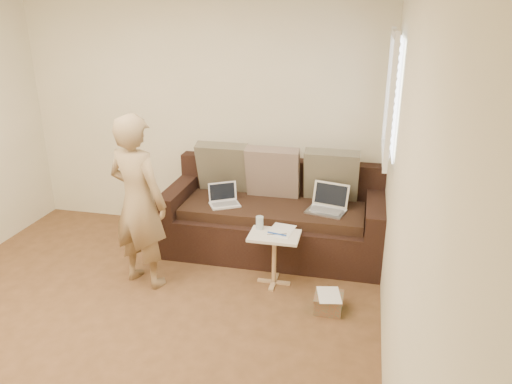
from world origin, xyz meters
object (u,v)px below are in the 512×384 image
laptop_white (225,205)px  striped_box (329,302)px  person (138,202)px  side_table (274,259)px  drinking_glass (260,223)px  laptop_silver (326,212)px  sofa (274,212)px

laptop_white → striped_box: (1.14, -0.84, -0.45)m
laptop_white → person: person is taller
side_table → drinking_glass: 0.36m
side_table → drinking_glass: drinking_glass is taller
laptop_silver → drinking_glass: bearing=-125.8°
laptop_silver → drinking_glass: (-0.56, -0.47, 0.04)m
laptop_silver → side_table: bearing=-111.8°
laptop_white → drinking_glass: (0.45, -0.41, 0.04)m
sofa → drinking_glass: 0.58m
laptop_silver → side_table: size_ratio=0.73×
sofa → person: bearing=-139.7°
sofa → striped_box: sofa is taller
person → striped_box: bearing=-166.9°
sofa → side_table: sofa is taller
side_table → laptop_silver: bearing=54.1°
laptop_silver → striped_box: (0.13, -0.89, -0.45)m
striped_box → laptop_white: bearing=143.8°
sofa → side_table: 0.69m
laptop_white → striped_box: bearing=-66.9°
side_table → drinking_glass: (-0.15, 0.09, 0.31)m
laptop_silver → striped_box: laptop_silver is taller
sofa → laptop_white: bearing=-162.4°
person → side_table: 1.32m
sofa → person: person is taller
striped_box → laptop_silver: bearing=98.2°
laptop_silver → striped_box: bearing=-67.7°
person → drinking_glass: (1.02, 0.32, -0.24)m
laptop_white → side_table: 0.83m
sofa → side_table: bearing=-78.6°
laptop_silver → laptop_white: 1.01m
sofa → drinking_glass: bearing=-92.3°
person → drinking_glass: size_ratio=13.28×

